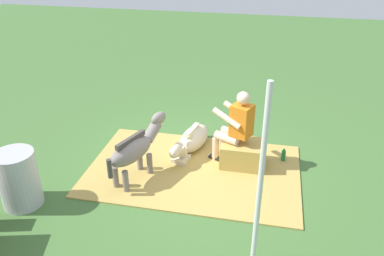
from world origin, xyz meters
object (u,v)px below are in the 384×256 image
Objects in this scene: person_seated at (235,125)px; water_barrel at (19,179)px; pony_lying at (192,140)px; soda_bottle at (283,155)px; hay_bale at (243,154)px; pony_standing at (135,148)px; tent_pole_left at (260,185)px.

person_seated is 3.26m from water_barrel.
pony_lying reaches higher than soda_bottle.
person_seated is 1.01m from soda_bottle.
soda_bottle is at bearing 177.72° from pony_lying.
pony_lying is 2.81m from water_barrel.
hay_bale is at bearing 163.14° from person_seated.
pony_standing reaches higher than pony_lying.
pony_standing is at bearing 56.70° from pony_lying.
soda_bottle is at bearing -159.19° from hay_bale.
person_seated reaches higher than soda_bottle.
soda_bottle is at bearing -165.78° from person_seated.
person_seated reaches higher than water_barrel.
person_seated is 1.60m from pony_standing.
water_barrel reaches higher than soda_bottle.
pony_standing reaches higher than hay_bale.
water_barrel is at bearing 33.98° from pony_standing.
hay_bale is 0.84× the size of water_barrel.
pony_lying is (-0.66, -1.00, -0.34)m from pony_standing.
person_seated is 0.95m from pony_lying.
tent_pole_left is at bearing 116.78° from pony_lying.
water_barrel is 0.36× the size of tent_pole_left.
pony_lying is at bearing -63.22° from tent_pole_left.
pony_standing reaches higher than water_barrel.
tent_pole_left reaches higher than pony_lying.
person_seated is at bearing -149.23° from water_barrel.
person_seated is 1.57× the size of water_barrel.
pony_lying is at bearing -136.51° from water_barrel.
hay_bale reaches higher than soda_bottle.
hay_bale is at bearing 20.81° from soda_bottle.
pony_lying reaches higher than hay_bale.
pony_lying is 5.24× the size of soda_bottle.
pony_lying is 1.57m from soda_bottle.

